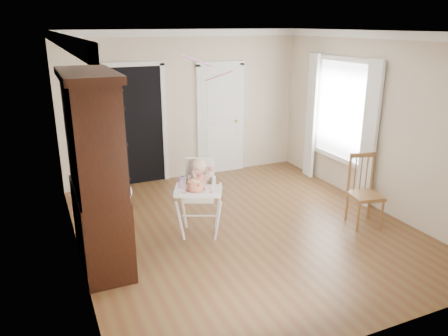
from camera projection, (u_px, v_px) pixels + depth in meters
name	position (u px, v px, depth m)	size (l,w,h in m)	color
floor	(244.00, 228.00, 6.27)	(5.00, 5.00, 0.00)	brown
ceiling	(248.00, 32.00, 5.42)	(5.00, 5.00, 0.00)	white
wall_back	(185.00, 106.00, 8.01)	(4.50, 4.50, 0.00)	beige
wall_left	(70.00, 157.00, 4.98)	(5.00, 5.00, 0.00)	beige
wall_right	(377.00, 122.00, 6.71)	(5.00, 5.00, 0.00)	beige
crown_molding	(248.00, 37.00, 5.43)	(4.50, 5.00, 0.12)	white
doorway	(138.00, 124.00, 7.73)	(1.06, 0.05, 2.22)	black
closet_door	(221.00, 121.00, 8.36)	(0.96, 0.09, 2.13)	white
window_right	(340.00, 117.00, 7.39)	(0.13, 1.84, 2.30)	white
high_chair	(199.00, 189.00, 5.90)	(0.86, 0.94, 1.08)	white
baby	(199.00, 177.00, 5.87)	(0.30, 0.31, 0.50)	beige
cake	(195.00, 186.00, 5.63)	(0.26, 0.26, 0.12)	silver
sippy_cup	(181.00, 182.00, 5.71)	(0.07, 0.07, 0.17)	pink
china_cabinet	(97.00, 173.00, 5.03)	(0.61, 1.37, 2.32)	black
dining_chair	(365.00, 193.00, 6.26)	(0.50, 0.50, 1.04)	brown
streamer	(197.00, 61.00, 6.08)	(0.03, 0.50, 0.02)	pink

